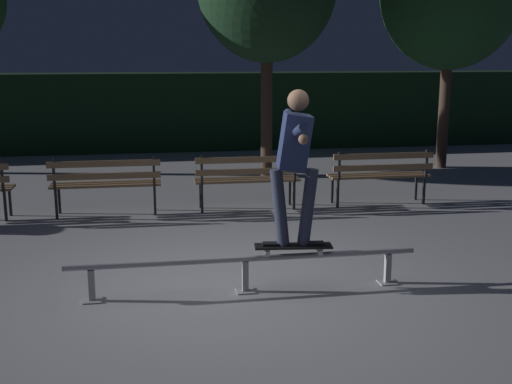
% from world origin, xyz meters
% --- Properties ---
extents(ground_plane, '(90.00, 90.00, 0.00)m').
position_xyz_m(ground_plane, '(0.00, 0.00, 0.00)').
color(ground_plane, '#99999E').
extents(hedge_backdrop, '(24.00, 1.20, 1.87)m').
position_xyz_m(hedge_backdrop, '(0.00, 9.88, 0.93)').
color(hedge_backdrop, black).
rests_on(hedge_backdrop, ground).
extents(grind_rail, '(3.54, 0.18, 0.38)m').
position_xyz_m(grind_rail, '(0.00, -0.16, 0.29)').
color(grind_rail, '#9E9EA3').
rests_on(grind_rail, ground).
extents(skateboard, '(0.80, 0.29, 0.09)m').
position_xyz_m(skateboard, '(0.49, -0.16, 0.45)').
color(skateboard, black).
rests_on(skateboard, grind_rail).
extents(skateboarder, '(0.63, 1.40, 1.56)m').
position_xyz_m(skateboarder, '(0.49, -0.16, 1.38)').
color(skateboarder, black).
rests_on(skateboarder, skateboard).
extents(park_bench_left_center, '(1.60, 0.43, 0.88)m').
position_xyz_m(park_bench_left_center, '(-1.54, 3.25, 0.54)').
color(park_bench_left_center, black).
rests_on(park_bench_left_center, ground).
extents(park_bench_right_center, '(1.60, 0.43, 0.88)m').
position_xyz_m(park_bench_right_center, '(0.56, 3.25, 0.54)').
color(park_bench_right_center, black).
rests_on(park_bench_right_center, ground).
extents(park_bench_rightmost, '(1.60, 0.43, 0.88)m').
position_xyz_m(park_bench_rightmost, '(2.67, 3.25, 0.54)').
color(park_bench_rightmost, black).
rests_on(park_bench_rightmost, ground).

